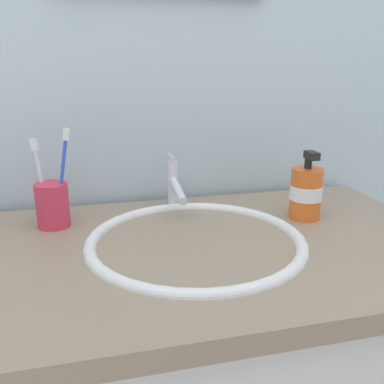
{
  "coord_description": "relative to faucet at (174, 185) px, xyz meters",
  "views": [
    {
      "loc": [
        -0.18,
        -0.71,
        1.18
      ],
      "look_at": [
        0.01,
        0.04,
        0.95
      ],
      "focal_mm": 39.42,
      "sensor_mm": 36.0,
      "label": 1
    }
  ],
  "objects": [
    {
      "name": "tiled_wall_back",
      "position": [
        -0.01,
        0.12,
        0.28
      ],
      "size": [
        2.21,
        0.04,
        2.4
      ],
      "primitive_type": "cube",
      "color": "silver",
      "rests_on": "ground"
    },
    {
      "name": "sink_basin",
      "position": [
        0.0,
        -0.2,
        -0.1
      ],
      "size": [
        0.42,
        0.42,
        0.12
      ],
      "color": "white",
      "rests_on": "vanity_counter"
    },
    {
      "name": "faucet",
      "position": [
        0.0,
        0.0,
        0.0
      ],
      "size": [
        0.02,
        0.16,
        0.12
      ],
      "color": "silver",
      "rests_on": "sink_basin"
    },
    {
      "name": "toothbrush_cup",
      "position": [
        -0.27,
        -0.05,
        -0.01
      ],
      "size": [
        0.07,
        0.07,
        0.09
      ],
      "primitive_type": "cylinder",
      "color": "#D8334C",
      "rests_on": "vanity_counter"
    },
    {
      "name": "toothbrush_white",
      "position": [
        -0.29,
        -0.03,
        0.05
      ],
      "size": [
        0.03,
        0.02,
        0.18
      ],
      "color": "white",
      "rests_on": "toothbrush_cup"
    },
    {
      "name": "toothbrush_blue",
      "position": [
        -0.24,
        -0.05,
        0.06
      ],
      "size": [
        0.04,
        0.01,
        0.2
      ],
      "color": "blue",
      "rests_on": "toothbrush_cup"
    },
    {
      "name": "soap_dispenser",
      "position": [
        0.26,
        -0.13,
        0.0
      ],
      "size": [
        0.07,
        0.07,
        0.15
      ],
      "color": "orange",
      "rests_on": "vanity_counter"
    }
  ]
}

